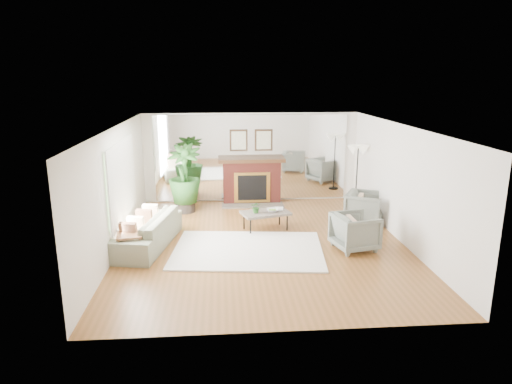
{
  "coord_description": "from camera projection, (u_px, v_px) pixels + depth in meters",
  "views": [
    {
      "loc": [
        -0.87,
        -9.19,
        3.51
      ],
      "look_at": [
        -0.09,
        0.6,
        0.99
      ],
      "focal_mm": 32.0,
      "sensor_mm": 36.0,
      "label": 1
    }
  ],
  "objects": [
    {
      "name": "book",
      "position": [
        274.0,
        209.0,
        10.77
      ],
      "size": [
        0.25,
        0.31,
        0.02
      ],
      "primitive_type": "imported",
      "rotation": [
        0.0,
        0.0,
        -0.17
      ],
      "color": "brown",
      "rests_on": "coffee_table"
    },
    {
      "name": "area_rug",
      "position": [
        248.0,
        250.0,
        9.4
      ],
      "size": [
        3.26,
        2.49,
        0.03
      ],
      "primitive_type": "cube",
      "rotation": [
        0.0,
        0.0,
        -0.11
      ],
      "color": "white",
      "rests_on": "ground"
    },
    {
      "name": "window_panel",
      "position": [
        122.0,
        180.0,
        9.64
      ],
      "size": [
        0.04,
        2.4,
        1.5
      ],
      "primitive_type": "cube",
      "color": "#B2E09E",
      "rests_on": "wall_left"
    },
    {
      "name": "wall_back",
      "position": [
        251.0,
        158.0,
        12.87
      ],
      "size": [
        6.0,
        0.02,
        2.5
      ],
      "primitive_type": "cube",
      "color": "silver",
      "rests_on": "ground"
    },
    {
      "name": "fireplace",
      "position": [
        252.0,
        180.0,
        12.8
      ],
      "size": [
        1.85,
        0.83,
        2.05
      ],
      "color": "maroon",
      "rests_on": "ground"
    },
    {
      "name": "potted_ficus",
      "position": [
        184.0,
        176.0,
        11.83
      ],
      "size": [
        0.96,
        0.96,
        1.79
      ],
      "color": "#2A241E",
      "rests_on": "ground"
    },
    {
      "name": "ground",
      "position": [
        262.0,
        243.0,
        9.81
      ],
      "size": [
        7.0,
        7.0,
        0.0
      ],
      "primitive_type": "plane",
      "color": "brown",
      "rests_on": "ground"
    },
    {
      "name": "side_table",
      "position": [
        130.0,
        238.0,
        8.8
      ],
      "size": [
        0.54,
        0.54,
        0.54
      ],
      "rotation": [
        0.0,
        0.0,
        0.15
      ],
      "color": "brown",
      "rests_on": "ground"
    },
    {
      "name": "wall_right",
      "position": [
        402.0,
        184.0,
        9.73
      ],
      "size": [
        0.02,
        7.0,
        2.5
      ],
      "primitive_type": "cube",
      "color": "silver",
      "rests_on": "ground"
    },
    {
      "name": "wall_left",
      "position": [
        117.0,
        190.0,
        9.27
      ],
      "size": [
        0.02,
        7.0,
        2.5
      ],
      "primitive_type": "cube",
      "color": "silver",
      "rests_on": "ground"
    },
    {
      "name": "tabletop_plant",
      "position": [
        256.0,
        207.0,
        10.46
      ],
      "size": [
        0.29,
        0.26,
        0.27
      ],
      "primitive_type": "imported",
      "rotation": [
        0.0,
        0.0,
        -0.21
      ],
      "color": "#2D5820",
      "rests_on": "coffee_table"
    },
    {
      "name": "fruit_bowl",
      "position": [
        272.0,
        210.0,
        10.57
      ],
      "size": [
        0.3,
        0.3,
        0.07
      ],
      "primitive_type": "imported",
      "rotation": [
        0.0,
        0.0,
        -0.1
      ],
      "color": "brown",
      "rests_on": "coffee_table"
    },
    {
      "name": "coffee_table",
      "position": [
        266.0,
        213.0,
        10.58
      ],
      "size": [
        1.22,
        0.91,
        0.43
      ],
      "rotation": [
        0.0,
        0.0,
        0.28
      ],
      "color": "#6B6155",
      "rests_on": "ground"
    },
    {
      "name": "armchair_back",
      "position": [
        365.0,
        208.0,
        11.03
      ],
      "size": [
        1.16,
        1.15,
        0.78
      ],
      "primitive_type": "imported",
      "rotation": [
        0.0,
        0.0,
        1.07
      ],
      "color": "gray",
      "rests_on": "ground"
    },
    {
      "name": "floor_lamp",
      "position": [
        358.0,
        155.0,
        11.84
      ],
      "size": [
        0.57,
        0.32,
        1.75
      ],
      "color": "black",
      "rests_on": "ground"
    },
    {
      "name": "sofa",
      "position": [
        146.0,
        231.0,
        9.58
      ],
      "size": [
        1.32,
        2.43,
        0.67
      ],
      "primitive_type": "imported",
      "rotation": [
        0.0,
        0.0,
        -1.76
      ],
      "color": "gray",
      "rests_on": "ground"
    },
    {
      "name": "mirror_panel",
      "position": [
        251.0,
        158.0,
        12.85
      ],
      "size": [
        5.4,
        0.04,
        2.4
      ],
      "primitive_type": "cube",
      "color": "silver",
      "rests_on": "wall_back"
    },
    {
      "name": "armchair_front",
      "position": [
        355.0,
        232.0,
        9.4
      ],
      "size": [
        1.0,
        0.98,
        0.76
      ],
      "primitive_type": "imported",
      "rotation": [
        0.0,
        0.0,
        1.8
      ],
      "color": "gray",
      "rests_on": "ground"
    }
  ]
}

